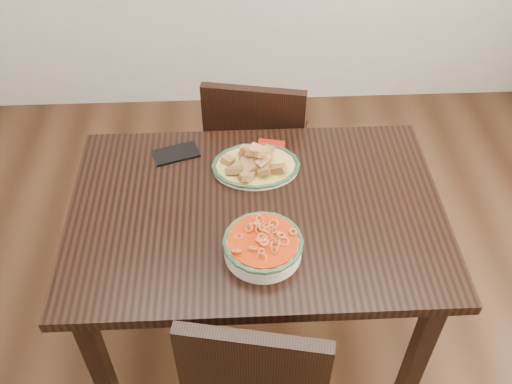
{
  "coord_description": "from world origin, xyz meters",
  "views": [
    {
      "loc": [
        -0.15,
        -1.28,
        2.17
      ],
      "look_at": [
        -0.09,
        0.08,
        0.81
      ],
      "focal_mm": 40.0,
      "sensor_mm": 36.0,
      "label": 1
    }
  ],
  "objects_px": {
    "dining_table": "(256,226)",
    "smartphone": "(176,154)",
    "chair_far": "(257,147)",
    "noodle_bowl": "(263,244)",
    "fish_plate": "(256,159)"
  },
  "relations": [
    {
      "from": "chair_far",
      "to": "noodle_bowl",
      "type": "height_order",
      "value": "chair_far"
    },
    {
      "from": "chair_far",
      "to": "dining_table",
      "type": "bearing_deg",
      "value": 97.81
    },
    {
      "from": "noodle_bowl",
      "to": "smartphone",
      "type": "xyz_separation_m",
      "value": [
        -0.3,
        0.49,
        -0.04
      ]
    },
    {
      "from": "fish_plate",
      "to": "smartphone",
      "type": "bearing_deg",
      "value": 162.96
    },
    {
      "from": "chair_far",
      "to": "smartphone",
      "type": "height_order",
      "value": "chair_far"
    },
    {
      "from": "fish_plate",
      "to": "noodle_bowl",
      "type": "height_order",
      "value": "fish_plate"
    },
    {
      "from": "smartphone",
      "to": "fish_plate",
      "type": "bearing_deg",
      "value": -35.09
    },
    {
      "from": "chair_far",
      "to": "fish_plate",
      "type": "xyz_separation_m",
      "value": [
        -0.03,
        -0.41,
        0.3
      ]
    },
    {
      "from": "chair_far",
      "to": "noodle_bowl",
      "type": "bearing_deg",
      "value": 99.37
    },
    {
      "from": "fish_plate",
      "to": "smartphone",
      "type": "xyz_separation_m",
      "value": [
        -0.3,
        0.09,
        -0.04
      ]
    },
    {
      "from": "fish_plate",
      "to": "noodle_bowl",
      "type": "xyz_separation_m",
      "value": [
        0.0,
        -0.4,
        -0.0
      ]
    },
    {
      "from": "chair_far",
      "to": "noodle_bowl",
      "type": "relative_size",
      "value": 3.48
    },
    {
      "from": "smartphone",
      "to": "chair_far",
      "type": "bearing_deg",
      "value": 26.77
    },
    {
      "from": "dining_table",
      "to": "smartphone",
      "type": "height_order",
      "value": "smartphone"
    },
    {
      "from": "dining_table",
      "to": "noodle_bowl",
      "type": "distance_m",
      "value": 0.24
    }
  ]
}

